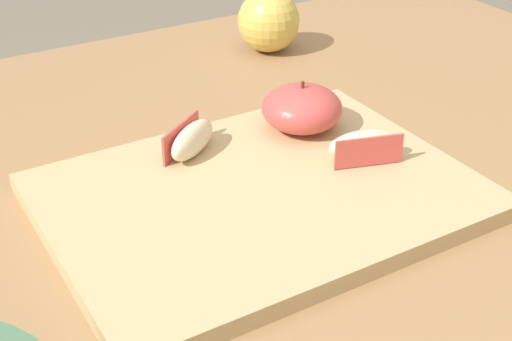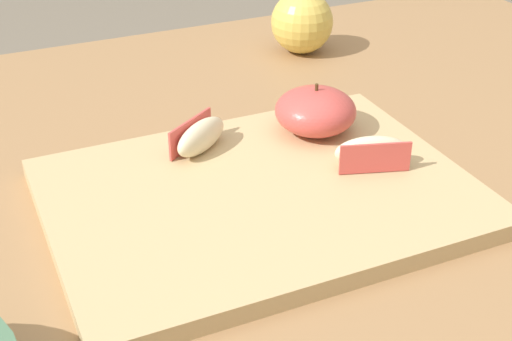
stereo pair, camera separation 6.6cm
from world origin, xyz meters
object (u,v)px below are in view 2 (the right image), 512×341
Objects in this scene: cutting_board at (256,197)px; apple_half_skin_up at (316,111)px; whole_apple_golden at (302,22)px; apple_wedge_left at (372,152)px; apple_wedge_front at (200,136)px.

cutting_board is 0.14m from apple_half_skin_up.
whole_apple_golden is (0.22, 0.34, 0.03)m from cutting_board.
cutting_board is 0.12m from apple_wedge_left.
apple_half_skin_up is 0.28m from whole_apple_golden.
apple_wedge_front is 0.17m from apple_wedge_left.
apple_wedge_front reaches higher than cutting_board.
apple_wedge_front is 0.78× the size of whole_apple_golden.
cutting_board is 5.08× the size of apple_wedge_left.
apple_half_skin_up reaches higher than cutting_board.
whole_apple_golden is (0.24, 0.24, 0.01)m from apple_wedge_front.
whole_apple_golden is at bearing 45.37° from apple_wedge_front.
whole_apple_golden is (0.10, 0.34, 0.01)m from apple_wedge_left.
apple_wedge_left is at bearing -80.98° from apple_half_skin_up.
apple_wedge_front is at bearing -134.63° from whole_apple_golden.
apple_half_skin_up reaches higher than apple_wedge_front.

